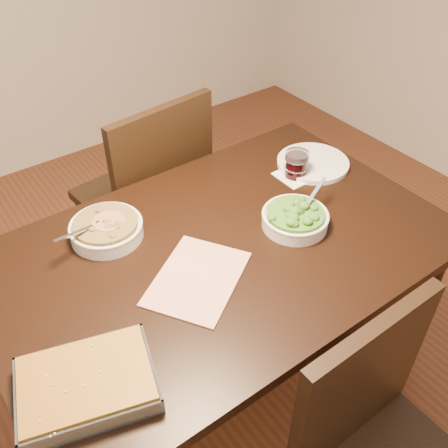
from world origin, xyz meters
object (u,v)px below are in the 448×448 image
object	(u,v)px
table	(221,268)
chair_far	(151,191)
stew_bowl	(106,229)
baking_dish	(87,384)
wine_tumbler	(296,164)
broccoli_bowl	(295,218)
dinner_plate	(313,163)

from	to	relation	value
table	chair_far	bearing A→B (deg)	81.73
stew_bowl	baking_dish	size ratio (longest dim) A/B	0.69
wine_tumbler	baking_dish	bearing A→B (deg)	-159.39
broccoli_bowl	chair_far	distance (m)	0.75
chair_far	wine_tumbler	bearing A→B (deg)	118.85
table	broccoli_bowl	distance (m)	0.28
stew_bowl	baking_dish	bearing A→B (deg)	-120.57
broccoli_bowl	dinner_plate	size ratio (longest dim) A/B	0.89
stew_bowl	chair_far	world-z (taller)	chair_far
table	dinner_plate	bearing A→B (deg)	16.63
stew_bowl	broccoli_bowl	world-z (taller)	stew_bowl
wine_tumbler	chair_far	bearing A→B (deg)	125.14
dinner_plate	wine_tumbler	bearing A→B (deg)	-171.67
table	wine_tumbler	xyz separation A→B (m)	(0.44, 0.15, 0.15)
stew_bowl	baking_dish	world-z (taller)	stew_bowl
baking_dish	stew_bowl	bearing A→B (deg)	76.16
dinner_plate	chair_far	size ratio (longest dim) A/B	0.27
broccoli_bowl	table	bearing A→B (deg)	166.61
broccoli_bowl	wine_tumbler	distance (m)	0.28
table	wine_tumbler	world-z (taller)	wine_tumbler
table	dinner_plate	xyz separation A→B (m)	(0.54, 0.16, 0.10)
baking_dish	chair_far	world-z (taller)	chair_far
wine_tumbler	dinner_plate	size ratio (longest dim) A/B	0.36
dinner_plate	chair_far	world-z (taller)	chair_far
baking_dish	table	bearing A→B (deg)	39.02
table	wine_tumbler	distance (m)	0.48
stew_bowl	wine_tumbler	distance (m)	0.70
table	baking_dish	distance (m)	0.59
broccoli_bowl	wine_tumbler	world-z (taller)	wine_tumbler
table	dinner_plate	distance (m)	0.57
stew_bowl	chair_far	size ratio (longest dim) A/B	0.25
wine_tumbler	broccoli_bowl	bearing A→B (deg)	-132.87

